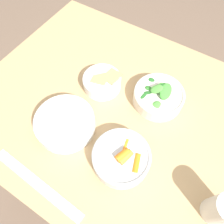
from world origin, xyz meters
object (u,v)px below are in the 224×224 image
bowl_greens (158,96)px  bowl_beans_hotdog (65,123)px  bowl_carrots (121,157)px  ruler (38,184)px  bowl_cookies (102,81)px  cup (222,210)px

bowl_greens → bowl_beans_hotdog: bearing=50.3°
bowl_carrots → ruler: bearing=48.1°
bowl_carrots → ruler: size_ratio=0.53×
bowl_carrots → bowl_cookies: bowl_carrots is taller
bowl_beans_hotdog → ruler: bearing=102.8°
ruler → bowl_cookies: bearing=-84.9°
bowl_beans_hotdog → ruler: bowl_beans_hotdog is taller
bowl_beans_hotdog → ruler: (-0.04, 0.19, -0.02)m
bowl_greens → bowl_beans_hotdog: 0.32m
bowl_carrots → bowl_cookies: bearing=-45.1°
bowl_cookies → bowl_carrots: bearing=134.9°
bowl_carrots → cup: cup is taller
bowl_carrots → ruler: 0.25m
bowl_carrots → bowl_cookies: size_ratio=1.26×
bowl_greens → bowl_carrots: bearing=91.0°
bowl_greens → bowl_cookies: size_ratio=1.26×
ruler → cup: cup is taller
bowl_beans_hotdog → bowl_cookies: (-0.01, -0.20, 0.00)m
bowl_carrots → ruler: (0.17, 0.18, -0.03)m
bowl_carrots → ruler: bowl_carrots is taller
bowl_beans_hotdog → bowl_greens: bearing=-129.7°
bowl_carrots → bowl_greens: (0.00, -0.25, -0.00)m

